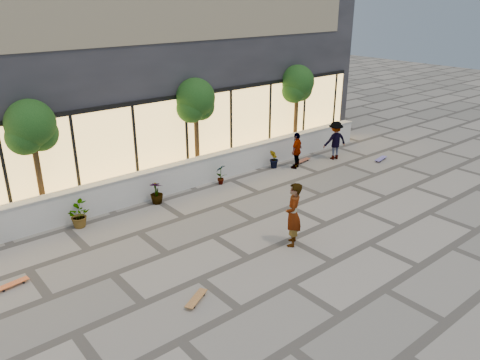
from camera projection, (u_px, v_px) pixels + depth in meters
ground at (290, 284)px, 11.77m from camera, size 80.00×80.00×0.00m
planter_wall at (151, 184)px, 16.61m from camera, size 22.00×0.42×1.04m
retail_building at (78, 61)px, 19.17m from camera, size 24.00×9.17×8.50m
shrub_c at (78, 215)px, 14.55m from camera, size 0.68×0.77×0.81m
shrub_d at (156, 192)px, 16.20m from camera, size 0.64×0.64×0.81m
shrub_e at (221, 174)px, 17.85m from camera, size 0.46×0.35×0.81m
shrub_f at (274, 159)px, 19.50m from camera, size 0.55×0.57×0.81m
tree_midwest at (31, 130)px, 14.14m from camera, size 1.60×1.50×3.92m
tree_mideast at (196, 103)px, 17.68m from camera, size 1.60×1.50×3.92m
tree_east at (297, 86)px, 20.92m from camera, size 1.60×1.50×3.92m
skater_center at (293, 215)px, 13.32m from camera, size 0.82×0.80×1.91m
skater_right_near at (297, 150)px, 19.40m from camera, size 0.97×0.69×1.53m
skater_right_far at (335, 140)px, 20.47m from camera, size 1.23×0.92×1.70m
skateboard_center at (196, 298)px, 11.08m from camera, size 0.82×0.58×0.10m
skateboard_left at (12, 284)px, 11.64m from camera, size 0.81×0.30×0.10m
skateboard_right_near at (303, 160)px, 20.32m from camera, size 0.85×0.34×0.10m
skateboard_right_far at (381, 159)px, 20.52m from camera, size 0.89×0.40×0.10m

